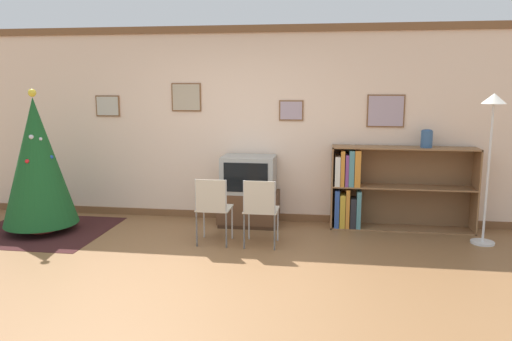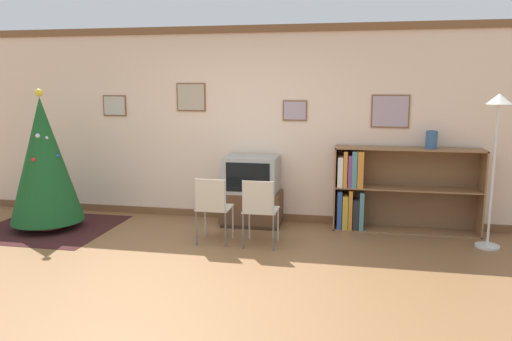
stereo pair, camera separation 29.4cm
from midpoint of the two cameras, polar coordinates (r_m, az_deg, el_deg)
The scene contains 11 objects.
ground_plane at distance 5.11m, azimuth -8.21°, elevation -12.32°, with size 24.00×24.00×0.00m, color brown.
wall_back at distance 7.04m, azimuth -3.02°, elevation 5.25°, with size 9.12×0.11×2.70m.
area_rug at distance 7.26m, azimuth -24.29°, elevation -6.31°, with size 1.70×1.56×0.01m.
christmas_tree at distance 7.07m, azimuth -24.82°, elevation 0.88°, with size 0.94×0.94×1.85m.
tv_console at distance 6.87m, azimuth -2.06°, elevation -4.34°, with size 0.81×0.52×0.46m.
television at distance 6.77m, azimuth -2.09°, elevation -0.43°, with size 0.71×0.51×0.50m.
folding_chair_left at distance 6.00m, azimuth -6.36°, elevation -4.13°, with size 0.40×0.40×0.82m.
folding_chair_right at distance 5.89m, azimuth -0.93°, elevation -4.35°, with size 0.40×0.40×0.82m.
bookshelf at distance 6.80m, azimuth 12.22°, elevation -2.01°, with size 1.86×0.36×1.11m.
vase at distance 6.77m, azimuth 17.76°, elevation 3.51°, with size 0.15×0.15×0.23m.
standing_lamp at distance 6.41m, azimuth 24.15°, elevation 4.29°, with size 0.28×0.28×1.81m.
Camera 1 is at (1.24, -4.55, 1.93)m, focal length 35.00 mm.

